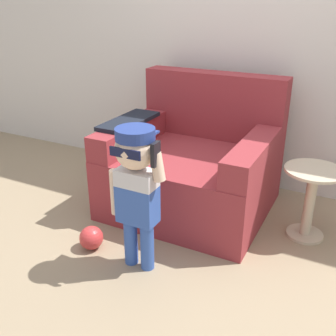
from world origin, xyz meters
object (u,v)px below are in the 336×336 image
(toy_ball, at_px, (91,238))
(side_table, at_px, (310,197))
(person_child, at_px, (136,178))
(armchair, at_px, (194,165))

(toy_ball, bearing_deg, side_table, 33.04)
(person_child, relative_size, toy_ball, 5.66)
(person_child, xyz_separation_m, toy_ball, (-0.36, 0.01, -0.51))
(person_child, distance_m, side_table, 1.19)
(side_table, distance_m, toy_ball, 1.46)
(armchair, height_order, toy_ball, armchair)
(person_child, relative_size, side_table, 1.76)
(armchair, xyz_separation_m, toy_ball, (-0.34, -0.85, -0.25))
(person_child, height_order, toy_ball, person_child)
(armchair, height_order, side_table, armchair)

